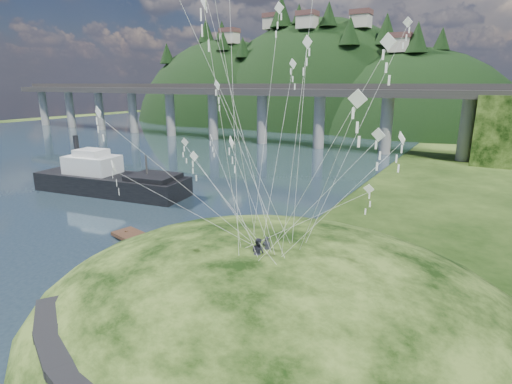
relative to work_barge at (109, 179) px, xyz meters
The scene contains 9 objects.
ground 31.82m from the work_barge, 32.68° to the right, with size 320.00×320.00×0.00m, color black.
water 47.10m from the work_barge, 164.15° to the left, with size 240.00×240.00×0.00m, color #2B4150.
grass_hill 38.05m from the work_barge, 23.56° to the right, with size 36.00×32.00×13.00m.
bridge 53.48m from the work_barge, 89.70° to the left, with size 160.00×11.00×15.00m.
far_ridge 106.78m from the work_barge, 99.11° to the left, with size 153.00×70.00×94.50m.
work_barge is the anchor object (origin of this frame).
wooden_dock 24.50m from the work_barge, 29.41° to the right, with size 14.54×5.15×1.03m.
kite_flyers 38.38m from the work_barge, 25.97° to the right, with size 1.11×1.50×1.90m.
kite_swarm 38.07m from the work_barge, 24.69° to the right, with size 18.00×17.67×20.12m.
Camera 1 is at (19.02, -19.42, 15.06)m, focal length 28.00 mm.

